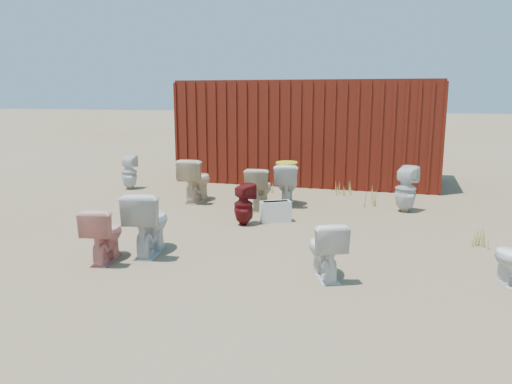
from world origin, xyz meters
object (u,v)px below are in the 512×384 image
(shipping_container, at_px, (310,131))
(toilet_front_pink, at_px, (104,234))
(toilet_front_c, at_px, (325,249))
(toilet_back_beige_left, at_px, (259,188))
(toilet_back_yellowlid, at_px, (286,184))
(loose_tank, at_px, (275,212))
(toilet_front_a, at_px, (148,222))
(toilet_front_maroon, at_px, (244,205))
(toilet_back_a, at_px, (129,172))
(toilet_back_beige_right, at_px, (196,180))
(toilet_back_e, at_px, (406,189))

(shipping_container, xyz_separation_m, toilet_front_pink, (-1.35, -6.82, -0.84))
(toilet_front_c, relative_size, toilet_back_beige_left, 0.88)
(toilet_front_pink, distance_m, toilet_back_yellowlid, 4.11)
(toilet_front_c, distance_m, loose_tank, 2.59)
(toilet_front_a, bearing_deg, toilet_front_maroon, -125.04)
(toilet_back_a, relative_size, toilet_back_beige_right, 0.88)
(toilet_front_a, xyz_separation_m, toilet_back_beige_left, (0.69, 2.92, -0.04))
(toilet_front_maroon, xyz_separation_m, toilet_back_a, (-3.40, 2.23, 0.04))
(toilet_front_a, distance_m, toilet_back_e, 4.76)
(toilet_front_c, relative_size, loose_tank, 1.37)
(toilet_back_a, distance_m, toilet_back_beige_left, 3.49)
(toilet_front_c, bearing_deg, toilet_back_yellowlid, -94.55)
(toilet_back_beige_right, height_order, loose_tank, toilet_back_beige_right)
(toilet_back_yellowlid, bearing_deg, loose_tank, 84.99)
(toilet_front_pink, relative_size, toilet_front_c, 1.04)
(toilet_back_a, bearing_deg, toilet_back_beige_left, 151.12)
(toilet_front_a, distance_m, toilet_back_beige_left, 3.00)
(toilet_back_beige_left, height_order, loose_tank, toilet_back_beige_left)
(loose_tank, bearing_deg, toilet_front_maroon, -172.47)
(toilet_front_pink, xyz_separation_m, loose_tank, (1.60, 2.52, -0.18))
(toilet_back_beige_left, distance_m, toilet_back_beige_right, 1.42)
(toilet_front_c, bearing_deg, toilet_back_beige_right, -72.34)
(toilet_back_beige_right, bearing_deg, shipping_container, -117.80)
(shipping_container, xyz_separation_m, toilet_front_a, (-0.96, -6.38, -0.77))
(shipping_container, xyz_separation_m, toilet_back_beige_right, (-1.66, -3.17, -0.77))
(loose_tank, bearing_deg, toilet_front_c, -93.38)
(toilet_back_beige_right, distance_m, loose_tank, 2.23)
(toilet_back_yellowlid, bearing_deg, toilet_back_beige_left, 39.62)
(loose_tank, bearing_deg, toilet_back_yellowlid, 64.75)
(toilet_back_e, relative_size, loose_tank, 1.66)
(toilet_back_a, bearing_deg, toilet_back_beige_right, 147.20)
(toilet_back_a, xyz_separation_m, toilet_back_e, (5.91, -0.51, 0.04))
(toilet_front_pink, height_order, toilet_back_e, toilet_back_e)
(toilet_front_maroon, bearing_deg, toilet_front_a, 100.33)
(toilet_front_a, bearing_deg, toilet_back_yellowlid, -118.94)
(toilet_back_beige_right, distance_m, toilet_back_yellowlid, 1.80)
(toilet_front_c, bearing_deg, shipping_container, -102.19)
(toilet_front_pink, distance_m, toilet_back_e, 5.35)
(toilet_back_beige_right, bearing_deg, toilet_front_a, 102.17)
(toilet_front_maroon, bearing_deg, loose_tank, -107.68)
(toilet_front_c, xyz_separation_m, toilet_back_beige_left, (-1.70, 3.14, 0.05))
(toilet_front_c, relative_size, toilet_back_beige_right, 0.80)
(toilet_front_maroon, distance_m, toilet_back_beige_left, 1.19)
(toilet_front_c, xyz_separation_m, toilet_back_a, (-5.03, 4.18, 0.04))
(toilet_front_pink, distance_m, toilet_back_beige_left, 3.53)
(loose_tank, bearing_deg, toilet_back_beige_right, 118.86)
(toilet_back_a, relative_size, toilet_back_beige_left, 0.97)
(shipping_container, bearing_deg, toilet_back_a, -146.18)
(toilet_front_pink, relative_size, loose_tank, 1.42)
(toilet_back_beige_left, height_order, toilet_back_yellowlid, toilet_back_yellowlid)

